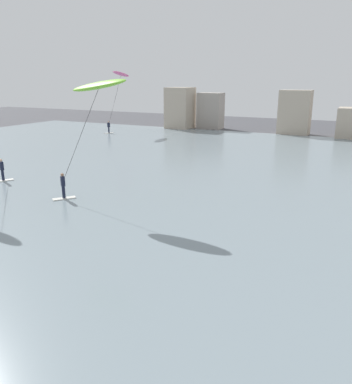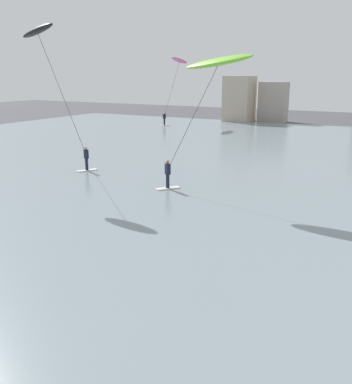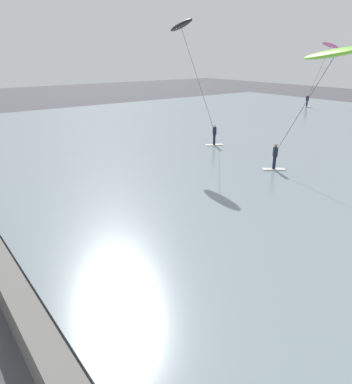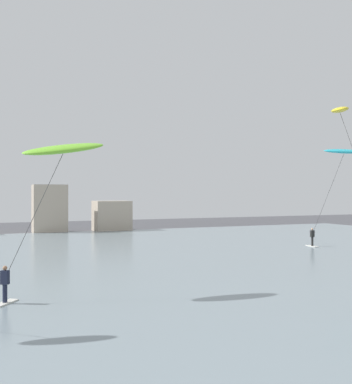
# 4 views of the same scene
# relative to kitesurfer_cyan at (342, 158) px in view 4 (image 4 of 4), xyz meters

# --- Properties ---
(water_bay) EXTENTS (84.00, 52.00, 0.10)m
(water_bay) POSITION_rel_kitesurfer_cyan_xyz_m (-21.27, -0.15, -7.89)
(water_bay) COLOR gray
(water_bay) RESTS_ON ground
(kitesurfer_cyan) EXTENTS (4.21, 3.68, 8.78)m
(kitesurfer_cyan) POSITION_rel_kitesurfer_cyan_xyz_m (0.00, 0.00, 0.00)
(kitesurfer_cyan) COLOR silver
(kitesurfer_cyan) RESTS_ON water_bay
(kitesurfer_lime) EXTENTS (5.11, 2.06, 7.45)m
(kitesurfer_lime) POSITION_rel_kitesurfer_cyan_xyz_m (-25.86, -9.69, -1.41)
(kitesurfer_lime) COLOR silver
(kitesurfer_lime) RESTS_ON water_bay
(kitesurfer_yellow) EXTENTS (3.01, 5.67, 10.92)m
(kitesurfer_yellow) POSITION_rel_kitesurfer_cyan_xyz_m (-6.73, -7.43, 1.78)
(kitesurfer_yellow) COLOR silver
(kitesurfer_yellow) RESTS_ON water_bay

